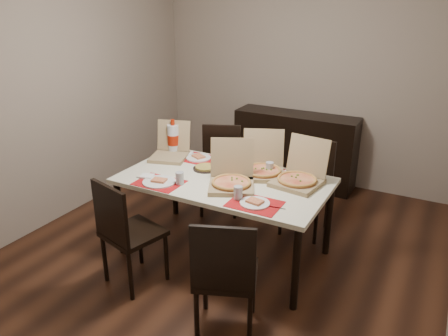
{
  "coord_description": "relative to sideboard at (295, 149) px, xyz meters",
  "views": [
    {
      "loc": [
        1.66,
        -3.19,
        2.25
      ],
      "look_at": [
        0.0,
        -0.1,
        0.85
      ],
      "focal_mm": 35.0,
      "sensor_mm": 36.0,
      "label": 1
    }
  ],
  "objects": [
    {
      "name": "sideboard",
      "position": [
        0.0,
        0.0,
        0.0
      ],
      "size": [
        1.5,
        0.4,
        0.9
      ],
      "primitive_type": "cube",
      "color": "black",
      "rests_on": "ground"
    },
    {
      "name": "dining_table",
      "position": [
        0.0,
        -1.88,
        0.23
      ],
      "size": [
        1.8,
        1.0,
        0.75
      ],
      "color": "beige",
      "rests_on": "ground"
    },
    {
      "name": "pizza_box_right",
      "position": [
        0.61,
        -1.67,
        0.36
      ],
      "size": [
        0.43,
        0.46,
        0.37
      ],
      "color": "#927A54",
      "rests_on": "dining_table"
    },
    {
      "name": "chair_far_left",
      "position": [
        -0.48,
        -1.07,
        0.06
      ],
      "size": [
        0.55,
        0.55,
        0.93
      ],
      "color": "black",
      "rests_on": "ground"
    },
    {
      "name": "setting_near_left",
      "position": [
        -0.42,
        -2.21,
        0.32
      ],
      "size": [
        0.46,
        0.3,
        0.11
      ],
      "color": "red",
      "rests_on": "dining_table"
    },
    {
      "name": "pizza_box_center",
      "position": [
        0.14,
        -1.99,
        0.36
      ],
      "size": [
        0.51,
        0.53,
        0.37
      ],
      "color": "#927A54",
      "rests_on": "dining_table"
    },
    {
      "name": "napkin_loose",
      "position": [
        0.12,
        -1.94,
        0.31
      ],
      "size": [
        0.16,
        0.16,
        0.02
      ],
      "primitive_type": "cube",
      "rotation": [
        0.0,
        0.0,
        0.52
      ],
      "color": "white",
      "rests_on": "dining_table"
    },
    {
      "name": "ground",
      "position": [
        0.0,
        -1.78,
        -0.46
      ],
      "size": [
        3.8,
        4.0,
        0.02
      ],
      "primitive_type": "cube",
      "color": "#3D2013",
      "rests_on": "ground"
    },
    {
      "name": "pizza_box_left",
      "position": [
        -0.72,
        -1.65,
        0.36
      ],
      "size": [
        0.43,
        0.45,
        0.34
      ],
      "color": "#927A54",
      "rests_on": "dining_table"
    },
    {
      "name": "room_walls",
      "position": [
        0.0,
        -1.35,
        1.28
      ],
      "size": [
        3.84,
        4.02,
        2.62
      ],
      "color": "gray",
      "rests_on": "ground"
    },
    {
      "name": "chair_near_right",
      "position": [
        0.51,
        -2.81,
        0.06
      ],
      "size": [
        0.54,
        0.54,
        0.93
      ],
      "color": "black",
      "rests_on": "ground"
    },
    {
      "name": "chair_near_left",
      "position": [
        -0.46,
        -2.67,
        0.06
      ],
      "size": [
        0.51,
        0.51,
        0.93
      ],
      "color": "black",
      "rests_on": "ground"
    },
    {
      "name": "dip_bowl",
      "position": [
        0.05,
        -1.65,
        0.32
      ],
      "size": [
        0.14,
        0.14,
        0.03
      ],
      "primitive_type": "imported",
      "rotation": [
        0.0,
        0.0,
        -0.09
      ],
      "color": "white",
      "rests_on": "dining_table"
    },
    {
      "name": "pizza_box_extra",
      "position": [
        0.26,
        -1.63,
        0.36
      ],
      "size": [
        0.5,
        0.52,
        0.37
      ],
      "color": "#927A54",
      "rests_on": "dining_table"
    },
    {
      "name": "setting_far_right",
      "position": [
        0.42,
        -1.58,
        0.32
      ],
      "size": [
        0.45,
        0.3,
        0.11
      ],
      "color": "red",
      "rests_on": "dining_table"
    },
    {
      "name": "faina_plate",
      "position": [
        -0.25,
        -1.77,
        0.31
      ],
      "size": [
        0.23,
        0.23,
        0.03
      ],
      "color": "black",
      "rests_on": "dining_table"
    },
    {
      "name": "setting_near_right",
      "position": [
        0.41,
        -2.2,
        0.32
      ],
      "size": [
        0.44,
        0.3,
        0.11
      ],
      "color": "red",
      "rests_on": "dining_table"
    },
    {
      "name": "chair_far_right",
      "position": [
        0.52,
        -1.07,
        0.06
      ],
      "size": [
        0.43,
        0.43,
        0.93
      ],
      "color": "black",
      "rests_on": "ground"
    },
    {
      "name": "setting_far_left",
      "position": [
        -0.42,
        -1.56,
        0.32
      ],
      "size": [
        0.46,
        0.3,
        0.11
      ],
      "color": "red",
      "rests_on": "dining_table"
    },
    {
      "name": "soda_bottle",
      "position": [
        -0.76,
        -1.53,
        0.45
      ],
      "size": [
        0.12,
        0.12,
        0.35
      ],
      "color": "silver",
      "rests_on": "dining_table"
    }
  ]
}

